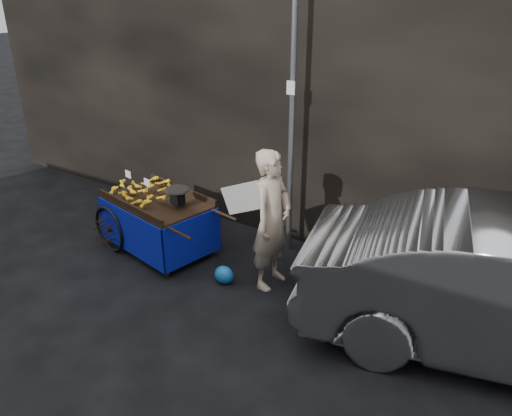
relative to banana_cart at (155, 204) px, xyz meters
The scene contains 6 objects.
ground 1.52m from the banana_cart, ahead, with size 80.00×80.00×0.00m, color black.
building_wall 3.43m from the banana_cart, 54.37° to the left, with size 13.50×2.00×5.00m.
street_pole 2.33m from the banana_cart, 33.85° to the left, with size 0.12×0.10×4.00m.
banana_cart is the anchor object (origin of this frame).
vendor 1.93m from the banana_cart, ahead, with size 0.78×0.67×1.84m.
plastic_bag 1.53m from the banana_cart, ahead, with size 0.27×0.22×0.24m, color blue.
Camera 1 is at (3.56, -4.52, 3.60)m, focal length 35.00 mm.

